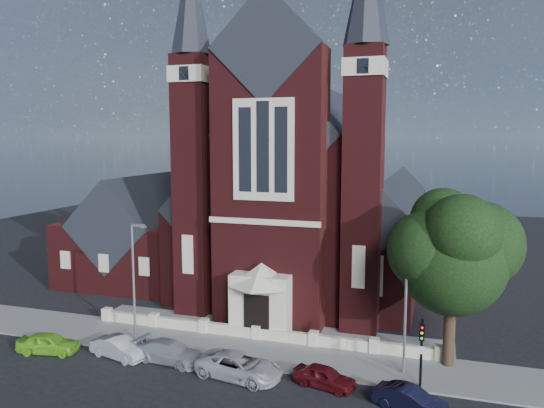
{
  "coord_description": "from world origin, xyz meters",
  "views": [
    {
      "loc": [
        11.64,
        -26.56,
        13.82
      ],
      "look_at": [
        -0.66,
        12.0,
        8.75
      ],
      "focal_mm": 35.0,
      "sensor_mm": 36.0,
      "label": 1
    }
  ],
  "objects": [
    {
      "name": "church",
      "position": [
        -0.0,
        22.94,
        8.19
      ],
      "size": [
        20.01,
        34.9,
        29.2
      ],
      "color": "#451213",
      "rests_on": "ground"
    },
    {
      "name": "car_white_suv",
      "position": [
        0.97,
        0.67,
        0.72
      ],
      "size": [
        5.48,
        3.18,
        1.44
      ],
      "primitive_type": "imported",
      "rotation": [
        0.0,
        0.0,
        1.41
      ],
      "color": "silver",
      "rests_on": "ground"
    },
    {
      "name": "traffic_signal",
      "position": [
        11.0,
        2.43,
        2.58
      ],
      "size": [
        0.28,
        0.42,
        4.0
      ],
      "color": "black",
      "rests_on": "ground"
    },
    {
      "name": "street_tree",
      "position": [
        12.6,
        5.71,
        6.96
      ],
      "size": [
        6.4,
        6.6,
        10.7
      ],
      "color": "black",
      "rests_on": "ground"
    },
    {
      "name": "car_silver_b",
      "position": [
        -3.89,
        1.4,
        0.66
      ],
      "size": [
        4.79,
        2.47,
        1.33
      ],
      "primitive_type": "imported",
      "rotation": [
        0.0,
        0.0,
        1.43
      ],
      "color": "#9A9CA1",
      "rests_on": "ground"
    },
    {
      "name": "ground",
      "position": [
        0.0,
        15.0,
        0.0
      ],
      "size": [
        120.0,
        120.0,
        0.0
      ],
      "primitive_type": "plane",
      "color": "black",
      "rests_on": "ground"
    },
    {
      "name": "car_lime_van",
      "position": [
        -12.07,
        0.27,
        0.67
      ],
      "size": [
        4.18,
        2.34,
        1.34
      ],
      "primitive_type": "imported",
      "rotation": [
        0.0,
        0.0,
        1.77
      ],
      "color": "#79CB28",
      "rests_on": "ground"
    },
    {
      "name": "forecourt_wall",
      "position": [
        0.0,
        6.5,
        0.0
      ],
      "size": [
        24.0,
        0.4,
        0.9
      ],
      "primitive_type": "cube",
      "color": "beige",
      "rests_on": "ground"
    },
    {
      "name": "street_lamp_left",
      "position": [
        -7.91,
        4.0,
        4.6
      ],
      "size": [
        1.16,
        0.22,
        8.09
      ],
      "color": "gray",
      "rests_on": "ground"
    },
    {
      "name": "car_navy",
      "position": [
        10.58,
        -0.18,
        0.62
      ],
      "size": [
        3.96,
        2.45,
        1.23
      ],
      "primitive_type": "imported",
      "rotation": [
        0.0,
        0.0,
        1.24
      ],
      "color": "black",
      "rests_on": "ground"
    },
    {
      "name": "car_silver_a",
      "position": [
        -7.29,
        1.01,
        0.66
      ],
      "size": [
        4.21,
        2.27,
        1.32
      ],
      "primitive_type": "imported",
      "rotation": [
        0.0,
        0.0,
        1.34
      ],
      "color": "#A4A7AB",
      "rests_on": "ground"
    },
    {
      "name": "parish_hall",
      "position": [
        -16.0,
        18.0,
        4.01
      ],
      "size": [
        12.0,
        12.2,
        10.24
      ],
      "color": "#451213",
      "rests_on": "ground"
    },
    {
      "name": "car_dark_red",
      "position": [
        5.91,
        1.06,
        0.61
      ],
      "size": [
        3.81,
        2.25,
        1.22
      ],
      "primitive_type": "imported",
      "rotation": [
        0.0,
        0.0,
        1.33
      ],
      "color": "#520E12",
      "rests_on": "ground"
    },
    {
      "name": "forecourt_paving",
      "position": [
        0.0,
        8.5,
        0.0
      ],
      "size": [
        26.0,
        3.0,
        0.14
      ],
      "primitive_type": "cube",
      "color": "slate",
      "rests_on": "ground"
    },
    {
      "name": "pavement_strip",
      "position": [
        0.0,
        4.5,
        0.0
      ],
      "size": [
        60.0,
        5.0,
        0.12
      ],
      "primitive_type": "cube",
      "color": "slate",
      "rests_on": "ground"
    },
    {
      "name": "street_lamp_right",
      "position": [
        10.09,
        4.0,
        4.6
      ],
      "size": [
        1.16,
        0.22,
        8.09
      ],
      "color": "gray",
      "rests_on": "ground"
    }
  ]
}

